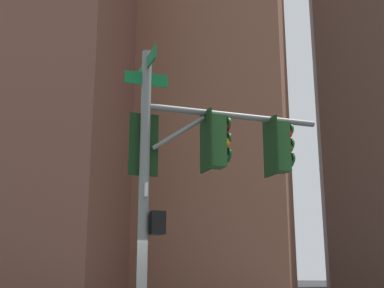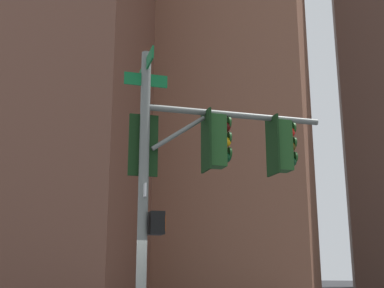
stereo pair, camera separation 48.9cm
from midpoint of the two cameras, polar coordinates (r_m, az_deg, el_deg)
name	(u,v)px [view 2 (the right image)]	position (r m, az deg, el deg)	size (l,w,h in m)	color
signal_pole_assembly	(195,160)	(9.37, 1.86, -1.81)	(3.44, 2.50, 6.01)	slate
building_brick_nearside	(182,40)	(48.53, -0.85, 11.73)	(22.40, 14.05, 46.33)	brown
building_brick_midblock	(64,19)	(49.14, -14.01, 13.61)	(19.82, 19.35, 49.05)	brown
building_glass_tower	(31,4)	(61.39, -17.54, 14.93)	(30.65, 31.89, 62.29)	#8CB2C6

